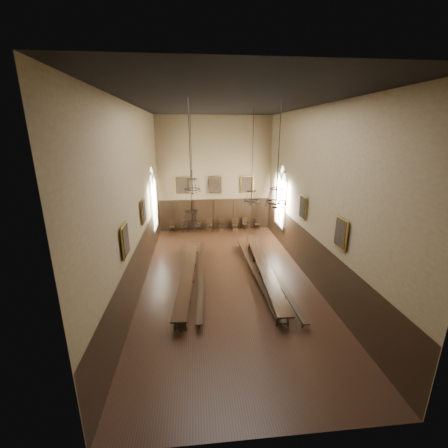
{
  "coord_description": "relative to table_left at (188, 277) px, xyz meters",
  "views": [
    {
      "loc": [
        -1.66,
        -14.75,
        7.72
      ],
      "look_at": [
        -0.02,
        1.5,
        2.71
      ],
      "focal_mm": 24.0,
      "sensor_mm": 36.0,
      "label": 1
    }
  ],
  "objects": [
    {
      "name": "floor",
      "position": [
        2.1,
        0.19,
        -0.36
      ],
      "size": [
        9.0,
        18.0,
        0.02
      ],
      "primitive_type": "cube",
      "color": "black",
      "rests_on": "ground"
    },
    {
      "name": "ceiling",
      "position": [
        2.1,
        0.19,
        8.66
      ],
      "size": [
        9.0,
        18.0,
        0.02
      ],
      "primitive_type": "cube",
      "color": "black",
      "rests_on": "ground"
    },
    {
      "name": "wall_back",
      "position": [
        2.1,
        9.2,
        4.15
      ],
      "size": [
        9.0,
        0.02,
        9.0
      ],
      "primitive_type": "cube",
      "color": "#776449",
      "rests_on": "ground"
    },
    {
      "name": "wall_front",
      "position": [
        2.1,
        -8.82,
        4.15
      ],
      "size": [
        9.0,
        0.02,
        9.0
      ],
      "primitive_type": "cube",
      "color": "#776449",
      "rests_on": "ground"
    },
    {
      "name": "wall_left",
      "position": [
        -2.41,
        0.19,
        4.15
      ],
      "size": [
        0.02,
        18.0,
        9.0
      ],
      "primitive_type": "cube",
      "color": "#776449",
      "rests_on": "ground"
    },
    {
      "name": "wall_right",
      "position": [
        6.61,
        0.19,
        4.15
      ],
      "size": [
        0.02,
        18.0,
        9.0
      ],
      "primitive_type": "cube",
      "color": "#776449",
      "rests_on": "ground"
    },
    {
      "name": "wainscot_panelling",
      "position": [
        2.1,
        0.19,
        0.9
      ],
      "size": [
        9.0,
        18.0,
        2.5
      ],
      "primitive_type": null,
      "color": "black",
      "rests_on": "floor"
    },
    {
      "name": "table_left",
      "position": [
        0.0,
        0.0,
        0.0
      ],
      "size": [
        1.25,
        9.06,
        0.7
      ],
      "rotation": [
        0.0,
        0.0,
        -0.07
      ],
      "color": "black",
      "rests_on": "floor"
    },
    {
      "name": "table_right",
      "position": [
        4.13,
        0.11,
        0.02
      ],
      "size": [
        1.12,
        9.6,
        0.75
      ],
      "rotation": [
        0.0,
        0.0,
        -0.05
      ],
      "color": "black",
      "rests_on": "floor"
    },
    {
      "name": "bench_left_outer",
      "position": [
        -0.36,
        0.3,
        -0.08
      ],
      "size": [
        0.56,
        9.64,
        0.43
      ],
      "rotation": [
        0.0,
        0.0,
        0.03
      ],
      "color": "black",
      "rests_on": "floor"
    },
    {
      "name": "bench_left_inner",
      "position": [
        0.71,
        0.34,
        -0.08
      ],
      "size": [
        0.73,
        9.4,
        0.42
      ],
      "rotation": [
        0.0,
        0.0,
        -0.05
      ],
      "color": "black",
      "rests_on": "floor"
    },
    {
      "name": "bench_right_inner",
      "position": [
        3.64,
        0.44,
        -0.08
      ],
      "size": [
        0.51,
        9.44,
        0.42
      ],
      "rotation": [
        0.0,
        0.0,
        0.02
      ],
      "color": "black",
      "rests_on": "floor"
    },
    {
      "name": "bench_right_outer",
      "position": [
        4.62,
        0.06,
        -0.08
      ],
      "size": [
        0.54,
        9.67,
        0.43
      ],
      "rotation": [
        0.0,
        0.0,
        0.03
      ],
      "color": "black",
      "rests_on": "floor"
    },
    {
      "name": "chair_0",
      "position": [
        -1.43,
        8.72,
        -0.06
      ],
      "size": [
        0.43,
        0.43,
        0.96
      ],
      "rotation": [
        0.0,
        0.0,
        0.0
      ],
      "color": "black",
      "rests_on": "floor"
    },
    {
      "name": "chair_1",
      "position": [
        -0.37,
        8.71,
        -0.07
      ],
      "size": [
        0.42,
        0.42,
        0.95
      ],
      "rotation": [
        0.0,
        0.0,
        -0.01
      ],
      "color": "black",
      "rests_on": "floor"
    },
    {
      "name": "chair_2",
      "position": [
        0.7,
        8.76,
        -0.08
      ],
      "size": [
        0.48,
        0.48,
        0.91
      ],
      "rotation": [
        0.0,
        0.0,
        0.23
      ],
      "color": "black",
      "rests_on": "floor"
    },
    {
      "name": "chair_3",
      "position": [
        1.58,
        8.78,
        -0.06
      ],
      "size": [
        0.47,
        0.47,
        0.96
      ],
      "rotation": [
        0.0,
        0.0,
        -0.11
      ],
      "color": "black",
      "rests_on": "floor"
    },
    {
      "name": "chair_4",
      "position": [
        2.6,
        8.73,
        -0.06
      ],
      "size": [
        0.48,
        0.48,
        0.96
      ],
      "rotation": [
        0.0,
        0.0,
        -0.14
      ],
      "color": "black",
      "rests_on": "floor"
    },
    {
      "name": "chair_5",
      "position": [
        3.66,
        8.68,
        -0.07
      ],
      "size": [
        0.49,
        0.49,
        0.93
      ],
      "rotation": [
        0.0,
        0.0,
        -0.21
      ],
      "color": "black",
      "rests_on": "floor"
    },
    {
      "name": "chair_6",
      "position": [
        4.61,
        8.74,
        -0.05
      ],
      "size": [
        0.55,
        0.55,
        1.0
      ],
      "rotation": [
        0.0,
        0.0,
        0.3
      ],
      "color": "black",
      "rests_on": "floor"
    },
    {
      "name": "chair_7",
      "position": [
        5.6,
        8.78,
        -0.08
      ],
      "size": [
        0.45,
        0.45,
        0.92
      ],
      "rotation": [
        0.0,
        0.0,
        -0.13
      ],
      "color": "black",
      "rests_on": "floor"
    },
    {
      "name": "chandelier_back_left",
      "position": [
        0.34,
        3.0,
        4.45
      ],
      "size": [
        0.93,
        0.93,
        4.65
      ],
      "color": "black",
      "rests_on": "ceiling"
    },
    {
      "name": "chandelier_back_right",
      "position": [
        3.8,
        2.51,
        3.83
      ],
      "size": [
        0.9,
        0.9,
        5.31
      ],
      "color": "black",
      "rests_on": "ceiling"
    },
    {
      "name": "chandelier_front_left",
      "position": [
        0.32,
        -2.11,
        3.99
      ],
      "size": [
        0.81,
        0.81,
        5.17
      ],
      "color": "black",
      "rests_on": "ceiling"
    },
    {
      "name": "chandelier_front_right",
      "position": [
        3.87,
        -2.54,
        4.84
      ],
      "size": [
        0.88,
        0.88,
        4.24
      ],
      "color": "black",
      "rests_on": "ceiling"
    },
    {
      "name": "portrait_back_0",
      "position": [
        -0.5,
        9.07,
        3.35
      ],
      "size": [
        1.1,
        0.12,
        1.4
      ],
      "color": "#A88028",
      "rests_on": "wall_back"
    },
    {
      "name": "portrait_back_1",
      "position": [
        2.1,
        9.07,
        3.35
      ],
      "size": [
        1.1,
        0.12,
        1.4
      ],
      "color": "#A88028",
      "rests_on": "wall_back"
    },
    {
      "name": "portrait_back_2",
      "position": [
        4.7,
        9.07,
        3.35
      ],
      "size": [
        1.1,
        0.12,
        1.4
      ],
      "color": "#A88028",
      "rests_on": "wall_back"
    },
    {
      "name": "portrait_left_0",
      "position": [
        -2.28,
        1.19,
        3.35
      ],
      "size": [
        0.12,
        1.0,
        1.3
      ],
      "color": "#A88028",
      "rests_on": "wall_left"
    },
    {
      "name": "portrait_left_1",
      "position": [
        -2.28,
        -3.31,
        3.35
      ],
      "size": [
        0.12,
        1.0,
        1.3
      ],
      "color": "#A88028",
      "rests_on": "wall_left"
    },
    {
      "name": "portrait_right_0",
      "position": [
        6.48,
        1.19,
        3.35
      ],
      "size": [
        0.12,
        1.0,
        1.3
      ],
      "color": "#A88028",
      "rests_on": "wall_right"
    },
    {
      "name": "portrait_right_1",
      "position": [
        6.48,
        -3.31,
        3.35
      ],
      "size": [
        0.12,
        1.0,
        1.3
      ],
      "color": "#A88028",
      "rests_on": "wall_right"
    },
    {
      "name": "window_right",
      "position": [
        6.53,
        5.69,
        3.05
      ],
      "size": [
        0.2,
        2.2,
        4.6
      ],
      "primitive_type": null,
      "color": "white",
      "rests_on": "wall_right"
    },
    {
      "name": "window_left",
      "position": [
        -2.33,
        5.69,
        3.05
      ],
      "size": [
        0.2,
        2.2,
        4.6
      ],
      "primitive_type": null,
      "color": "white",
      "rests_on": "wall_left"
    }
  ]
}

